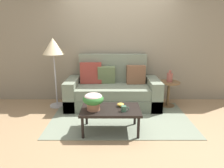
# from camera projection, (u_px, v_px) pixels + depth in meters

# --- Properties ---
(ground_plane) EXTENTS (14.00, 14.00, 0.00)m
(ground_plane) POSITION_uv_depth(u_px,v_px,m) (121.00, 121.00, 3.70)
(ground_plane) COLOR #997A56
(wall_back) EXTENTS (6.40, 0.12, 2.65)m
(wall_back) POSITION_uv_depth(u_px,v_px,m) (119.00, 44.00, 4.62)
(wall_back) COLOR gray
(wall_back) RESTS_ON ground
(area_rug) EXTENTS (2.61, 1.62, 0.01)m
(area_rug) POSITION_uv_depth(u_px,v_px,m) (121.00, 118.00, 3.84)
(area_rug) COLOR gray
(area_rug) RESTS_ON ground
(couch) EXTENTS (2.00, 0.89, 1.12)m
(couch) POSITION_uv_depth(u_px,v_px,m) (113.00, 91.00, 4.42)
(couch) COLOR #626B59
(couch) RESTS_ON ground
(coffee_table) EXTENTS (0.97, 0.58, 0.41)m
(coffee_table) POSITION_uv_depth(u_px,v_px,m) (111.00, 111.00, 3.25)
(coffee_table) COLOR black
(coffee_table) RESTS_ON ground
(side_table) EXTENTS (0.47, 0.47, 0.56)m
(side_table) POSITION_uv_depth(u_px,v_px,m) (169.00, 89.00, 4.36)
(side_table) COLOR brown
(side_table) RESTS_ON ground
(floor_lamp) EXTENTS (0.44, 0.44, 1.49)m
(floor_lamp) POSITION_uv_depth(u_px,v_px,m) (54.00, 50.00, 4.14)
(floor_lamp) COLOR #B2B2B7
(floor_lamp) RESTS_ON ground
(potted_plant) EXTENTS (0.33, 0.33, 0.28)m
(potted_plant) POSITION_uv_depth(u_px,v_px,m) (94.00, 100.00, 3.14)
(potted_plant) COLOR #A36B4C
(potted_plant) RESTS_ON coffee_table
(coffee_mug) EXTENTS (0.13, 0.08, 0.09)m
(coffee_mug) POSITION_uv_depth(u_px,v_px,m) (124.00, 109.00, 3.12)
(coffee_mug) COLOR #3D664C
(coffee_mug) RESTS_ON coffee_table
(snack_bowl) EXTENTS (0.12, 0.12, 0.06)m
(snack_bowl) POSITION_uv_depth(u_px,v_px,m) (121.00, 105.00, 3.32)
(snack_bowl) COLOR gold
(snack_bowl) RESTS_ON coffee_table
(table_vase) EXTENTS (0.13, 0.13, 0.25)m
(table_vase) POSITION_uv_depth(u_px,v_px,m) (170.00, 77.00, 4.29)
(table_vase) COLOR #934C42
(table_vase) RESTS_ON side_table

